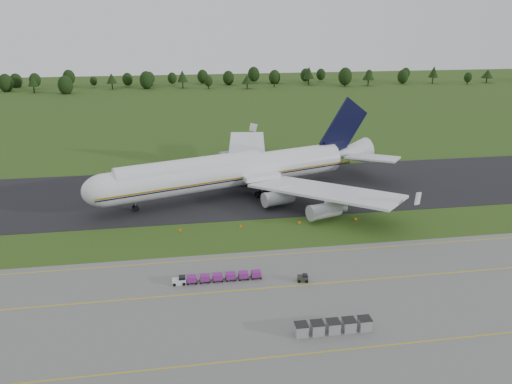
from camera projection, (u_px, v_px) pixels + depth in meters
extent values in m
plane|color=#2C4916|center=(242.00, 235.00, 105.15)|extent=(600.00, 600.00, 0.00)
cube|color=slate|center=(272.00, 331.00, 73.53)|extent=(300.00, 52.00, 0.06)
cube|color=black|center=(228.00, 191.00, 131.17)|extent=(300.00, 40.00, 0.08)
cube|color=gold|center=(259.00, 289.00, 84.67)|extent=(300.00, 0.25, 0.01)
cube|color=gold|center=(280.00, 356.00, 67.94)|extent=(300.00, 0.20, 0.01)
cube|color=gold|center=(249.00, 257.00, 95.83)|extent=(120.00, 0.20, 0.01)
cylinder|color=black|center=(7.00, 89.00, 299.33)|extent=(0.70, 0.70, 3.31)
sphere|color=#1F3713|center=(6.00, 83.00, 298.18)|extent=(8.39, 8.39, 8.39)
cylinder|color=black|center=(34.00, 90.00, 293.65)|extent=(0.70, 0.70, 3.98)
cone|color=#1F3713|center=(33.00, 80.00, 291.79)|extent=(5.74, 5.74, 7.08)
cylinder|color=black|center=(66.00, 91.00, 291.10)|extent=(0.70, 0.70, 3.19)
sphere|color=#1F3713|center=(65.00, 85.00, 290.00)|extent=(8.52, 8.52, 8.52)
cylinder|color=black|center=(112.00, 86.00, 308.98)|extent=(0.70, 0.70, 3.51)
cone|color=#1F3713|center=(112.00, 78.00, 307.33)|extent=(6.43, 6.43, 6.24)
cylinder|color=black|center=(147.00, 86.00, 310.30)|extent=(0.70, 0.70, 3.48)
sphere|color=#1F3713|center=(146.00, 80.00, 309.10)|extent=(8.45, 8.45, 8.45)
cylinder|color=black|center=(183.00, 85.00, 312.26)|extent=(0.70, 0.70, 4.01)
cone|color=#1F3713|center=(182.00, 76.00, 310.38)|extent=(6.70, 6.70, 7.12)
cylinder|color=black|center=(208.00, 86.00, 310.29)|extent=(0.70, 0.70, 3.18)
sphere|color=#1F3713|center=(208.00, 81.00, 309.18)|extent=(5.32, 5.32, 5.32)
cylinder|color=black|center=(247.00, 86.00, 310.69)|extent=(0.70, 0.70, 3.07)
cone|color=#1F3713|center=(247.00, 79.00, 309.25)|extent=(7.17, 7.17, 5.45)
cylinder|color=black|center=(274.00, 84.00, 317.20)|extent=(0.70, 0.70, 3.99)
sphere|color=#1F3713|center=(274.00, 77.00, 315.82)|extent=(5.73, 5.73, 5.73)
cylinder|color=black|center=(309.00, 82.00, 325.44)|extent=(0.70, 0.70, 4.30)
cone|color=#1F3713|center=(309.00, 73.00, 323.42)|extent=(6.64, 6.64, 7.65)
cylinder|color=black|center=(345.00, 83.00, 320.80)|extent=(0.70, 0.70, 4.11)
sphere|color=#1F3713|center=(345.00, 76.00, 319.37)|extent=(8.69, 8.69, 8.69)
cylinder|color=black|center=(368.00, 83.00, 323.49)|extent=(0.70, 0.70, 3.80)
cone|color=#1F3713|center=(369.00, 74.00, 321.71)|extent=(7.70, 7.70, 6.76)
cylinder|color=black|center=(402.00, 82.00, 331.41)|extent=(0.70, 0.70, 3.22)
sphere|color=#1F3713|center=(403.00, 76.00, 330.29)|extent=(7.08, 7.08, 7.08)
cylinder|color=black|center=(433.00, 81.00, 332.42)|extent=(0.70, 0.70, 4.16)
cone|color=#1F3713|center=(434.00, 72.00, 330.47)|extent=(6.26, 6.26, 7.40)
cylinder|color=black|center=(467.00, 82.00, 329.85)|extent=(0.70, 0.70, 2.99)
sphere|color=#1F3713|center=(468.00, 77.00, 328.81)|extent=(5.04, 5.04, 5.04)
cylinder|color=black|center=(487.00, 80.00, 336.94)|extent=(0.70, 0.70, 3.21)
cone|color=#1F3713|center=(488.00, 74.00, 335.44)|extent=(7.76, 7.76, 5.72)
cylinder|color=white|center=(231.00, 172.00, 126.68)|extent=(61.80, 26.34, 7.75)
cylinder|color=white|center=(190.00, 170.00, 121.51)|extent=(36.68, 16.87, 6.04)
sphere|color=white|center=(105.00, 190.00, 113.48)|extent=(7.75, 7.75, 7.75)
cone|color=white|center=(349.00, 152.00, 142.22)|extent=(13.51, 10.61, 7.36)
cube|color=gold|center=(237.00, 178.00, 123.63)|extent=(65.61, 20.98, 0.38)
cube|color=white|center=(324.00, 191.00, 115.86)|extent=(33.04, 33.88, 0.59)
cube|color=white|center=(247.00, 150.00, 150.42)|extent=(15.93, 37.75, 0.59)
cylinder|color=#97999F|center=(278.00, 198.00, 119.23)|extent=(8.22, 5.57, 3.44)
cylinder|color=#97999F|center=(324.00, 211.00, 111.47)|extent=(8.22, 5.57, 3.44)
cylinder|color=#97999F|center=(232.00, 168.00, 142.02)|extent=(8.22, 5.57, 3.44)
cylinder|color=#97999F|center=(232.00, 156.00, 154.17)|extent=(8.22, 5.57, 3.44)
cube|color=black|center=(343.00, 128.00, 138.64)|extent=(15.13, 5.33, 17.27)
cube|color=white|center=(372.00, 158.00, 136.01)|extent=(14.49, 13.56, 0.48)
cube|color=white|center=(338.00, 144.00, 149.58)|extent=(9.19, 15.01, 0.48)
cylinder|color=slate|center=(135.00, 206.00, 117.91)|extent=(0.39, 0.39, 2.37)
cylinder|color=black|center=(136.00, 208.00, 118.08)|extent=(1.63, 1.35, 1.40)
cylinder|color=slate|center=(262.00, 192.00, 127.05)|extent=(0.39, 0.39, 2.37)
cylinder|color=black|center=(262.00, 194.00, 127.21)|extent=(1.63, 1.35, 1.40)
cylinder|color=slate|center=(245.00, 182.00, 135.19)|extent=(0.39, 0.39, 2.37)
cylinder|color=black|center=(245.00, 183.00, 135.36)|extent=(1.63, 1.35, 1.40)
cube|color=silver|center=(179.00, 281.00, 85.98)|extent=(2.35, 1.27, 0.99)
cylinder|color=black|center=(174.00, 285.00, 85.34)|extent=(0.54, 0.20, 0.54)
cube|color=black|center=(192.00, 281.00, 86.36)|extent=(1.81, 1.36, 0.11)
cube|color=#721E74|center=(192.00, 279.00, 86.18)|extent=(1.63, 1.27, 0.99)
cylinder|color=black|center=(188.00, 284.00, 85.72)|extent=(0.31, 0.14, 0.31)
cube|color=black|center=(205.00, 280.00, 86.69)|extent=(1.81, 1.36, 0.11)
cube|color=#721E74|center=(205.00, 278.00, 86.51)|extent=(1.63, 1.27, 0.99)
cylinder|color=black|center=(201.00, 283.00, 86.05)|extent=(0.31, 0.14, 0.31)
cube|color=black|center=(218.00, 279.00, 87.03)|extent=(1.81, 1.36, 0.11)
cube|color=#721E74|center=(218.00, 277.00, 86.84)|extent=(1.63, 1.27, 0.99)
cylinder|color=black|center=(214.00, 282.00, 86.39)|extent=(0.31, 0.14, 0.31)
cube|color=black|center=(231.00, 278.00, 87.36)|extent=(1.81, 1.36, 0.11)
cube|color=#721E74|center=(231.00, 276.00, 87.18)|extent=(1.63, 1.27, 0.99)
cylinder|color=black|center=(227.00, 281.00, 86.72)|extent=(0.31, 0.14, 0.31)
cube|color=black|center=(243.00, 277.00, 87.70)|extent=(1.81, 1.36, 0.11)
cube|color=#721E74|center=(243.00, 275.00, 87.51)|extent=(1.63, 1.27, 0.99)
cylinder|color=black|center=(240.00, 280.00, 87.05)|extent=(0.31, 0.14, 0.31)
cube|color=black|center=(256.00, 276.00, 88.03)|extent=(1.81, 1.36, 0.11)
cube|color=#721E74|center=(256.00, 274.00, 87.85)|extent=(1.63, 1.27, 0.99)
cylinder|color=black|center=(253.00, 279.00, 87.39)|extent=(0.31, 0.14, 0.31)
cylinder|color=black|center=(179.00, 283.00, 86.05)|extent=(0.54, 0.20, 0.54)
cube|color=#2B3022|center=(303.00, 278.00, 86.91)|extent=(2.01, 1.41, 1.02)
cylinder|color=black|center=(300.00, 282.00, 86.39)|extent=(0.52, 0.18, 0.52)
cylinder|color=black|center=(305.00, 278.00, 87.61)|extent=(0.52, 0.18, 0.52)
cube|color=gray|center=(301.00, 330.00, 72.15)|extent=(1.78, 1.78, 1.78)
cube|color=black|center=(301.00, 324.00, 71.83)|extent=(1.89, 1.89, 0.09)
cube|color=gray|center=(317.00, 328.00, 72.50)|extent=(1.78, 1.78, 1.78)
cube|color=black|center=(317.00, 323.00, 72.18)|extent=(1.89, 1.89, 0.09)
cube|color=gray|center=(333.00, 327.00, 72.85)|extent=(1.78, 1.78, 1.78)
cube|color=black|center=(333.00, 321.00, 72.54)|extent=(1.89, 1.89, 0.09)
cube|color=gray|center=(349.00, 325.00, 73.21)|extent=(1.78, 1.78, 1.78)
cube|color=black|center=(349.00, 320.00, 72.89)|extent=(1.89, 1.89, 0.09)
cube|color=gray|center=(364.00, 324.00, 73.56)|extent=(1.78, 1.78, 1.78)
cube|color=black|center=(365.00, 318.00, 73.25)|extent=(1.89, 1.89, 0.09)
cube|color=orange|center=(180.00, 230.00, 106.92)|extent=(0.50, 0.12, 0.60)
cube|color=black|center=(180.00, 231.00, 107.01)|extent=(0.30, 0.30, 0.04)
cube|color=orange|center=(241.00, 226.00, 108.86)|extent=(0.50, 0.12, 0.60)
cube|color=black|center=(241.00, 228.00, 108.95)|extent=(0.30, 0.30, 0.04)
cube|color=orange|center=(300.00, 223.00, 110.80)|extent=(0.50, 0.12, 0.60)
cube|color=black|center=(299.00, 224.00, 110.89)|extent=(0.30, 0.30, 0.04)
cube|color=orange|center=(356.00, 219.00, 112.74)|extent=(0.50, 0.12, 0.60)
cube|color=black|center=(356.00, 220.00, 112.83)|extent=(0.30, 0.30, 0.04)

